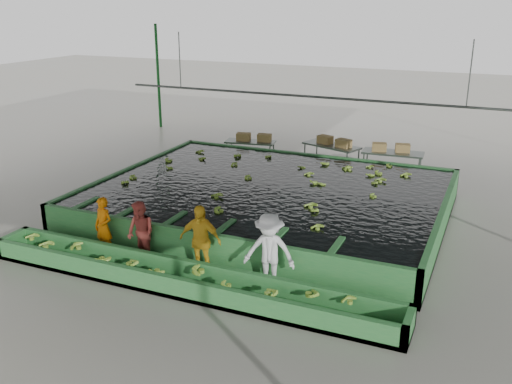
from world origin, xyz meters
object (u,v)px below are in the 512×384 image
at_px(flotation_tank, 269,200).
at_px(box_stack_mid, 334,145).
at_px(packing_table_mid, 331,157).
at_px(box_stack_right, 391,151).
at_px(box_stack_left, 254,141).
at_px(worker_d, 269,252).
at_px(worker_a, 104,227).
at_px(packing_table_left, 250,152).
at_px(worker_b, 141,233).
at_px(sorting_trough, 182,279).
at_px(worker_c, 200,240).
at_px(packing_table_right, 392,165).

distance_m(flotation_tank, box_stack_mid, 5.22).
bearing_deg(packing_table_mid, box_stack_right, -1.50).
bearing_deg(box_stack_right, box_stack_left, -178.27).
bearing_deg(packing_table_mid, worker_d, -81.63).
bearing_deg(box_stack_left, worker_a, -89.92).
distance_m(packing_table_mid, box_stack_left, 3.10).
height_order(worker_a, box_stack_right, worker_a).
distance_m(packing_table_left, box_stack_right, 5.41).
bearing_deg(box_stack_mid, box_stack_left, -176.83).
height_order(worker_b, packing_table_mid, worker_b).
bearing_deg(packing_table_left, worker_a, -89.17).
distance_m(worker_d, box_stack_right, 9.49).
height_order(sorting_trough, worker_b, worker_b).
relative_size(packing_table_mid, box_stack_right, 1.63).
distance_m(packing_table_left, box_stack_left, 0.46).
bearing_deg(worker_c, worker_d, -6.47).
bearing_deg(packing_table_right, packing_table_left, -178.08).
relative_size(packing_table_right, box_stack_right, 1.61).
height_order(flotation_tank, worker_d, worker_d).
xyz_separation_m(worker_b, packing_table_left, (-1.23, 9.22, -0.34)).
distance_m(worker_a, box_stack_right, 10.81).
bearing_deg(packing_table_mid, box_stack_mid, -21.72).
distance_m(flotation_tank, box_stack_left, 5.70).
distance_m(worker_b, box_stack_mid, 9.69).
distance_m(worker_a, worker_c, 2.74).
height_order(flotation_tank, worker_a, worker_a).
distance_m(worker_c, box_stack_left, 9.69).
xyz_separation_m(flotation_tank, sorting_trough, (0.00, -5.10, -0.20)).
bearing_deg(box_stack_mid, worker_c, -92.55).
height_order(packing_table_right, box_stack_right, box_stack_right).
distance_m(worker_b, worker_d, 3.35).
relative_size(sorting_trough, box_stack_mid, 7.33).
distance_m(worker_b, worker_c, 1.64).
height_order(worker_b, box_stack_right, worker_b).
xyz_separation_m(worker_a, worker_c, (2.73, 0.00, 0.11)).
distance_m(worker_b, packing_table_left, 9.31).
height_order(worker_d, box_stack_left, worker_d).
height_order(flotation_tank, packing_table_left, flotation_tank).
height_order(flotation_tank, worker_c, worker_c).
height_order(sorting_trough, worker_c, worker_c).
xyz_separation_m(sorting_trough, worker_c, (0.04, 0.80, 0.61)).
xyz_separation_m(worker_a, packing_table_left, (-0.13, 9.22, -0.32)).
bearing_deg(worker_d, flotation_tank, 104.21).
bearing_deg(box_stack_mid, packing_table_left, -175.70).
distance_m(sorting_trough, box_stack_left, 10.47).
bearing_deg(packing_table_mid, worker_c, -91.92).
distance_m(flotation_tank, worker_c, 4.32).
xyz_separation_m(worker_a, packing_table_right, (5.34, 9.40, -0.27)).
height_order(flotation_tank, box_stack_left, box_stack_left).
distance_m(worker_b, packing_table_right, 10.32).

